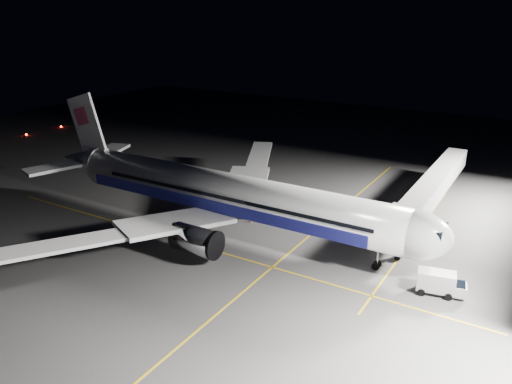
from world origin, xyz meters
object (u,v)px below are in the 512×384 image
Objects in this scene: safety_cone_b at (251,220)px; service_truck at (441,283)px; safety_cone_a at (205,205)px; safety_cone_c at (225,213)px; jet_bridge at (431,189)px; airliner at (222,194)px; baggage_tug at (292,192)px.

service_truck is at bearing -12.29° from safety_cone_b.
safety_cone_b is (8.86, -1.17, 0.02)m from safety_cone_a.
safety_cone_c is at bearing 157.74° from service_truck.
jet_bridge is 64.16× the size of safety_cone_a.
safety_cone_c is at bearing 122.49° from airliner.
jet_bridge is 21.10m from baggage_tug.
airliner is 11.73× the size of service_truck.
airliner is at bearing -36.77° from safety_cone_a.
baggage_tug is at bearing 48.96° from safety_cone_a.
jet_bridge reaches higher than safety_cone_c.
service_truck is 9.10× the size of safety_cone_b.
safety_cone_a is 8.94m from safety_cone_b.
safety_cone_a is (-9.35, -10.74, -0.57)m from baggage_tug.
airliner reaches higher than baggage_tug.
airliner is 1.79× the size of jet_bridge.
jet_bridge is at bearing 28.75° from safety_cone_c.
safety_cone_c reaches higher than safety_cone_b.
baggage_tug is 4.75× the size of safety_cone_a.
baggage_tug is 4.13× the size of safety_cone_c.
airliner is 6.60m from safety_cone_b.
baggage_tug is 11.94m from safety_cone_b.
service_truck is at bearing -11.14° from safety_cone_a.
baggage_tug is 12.92m from safety_cone_c.
safety_cone_b is at bearing -146.37° from jet_bridge.
jet_bridge is 25.74m from safety_cone_b.
service_truck is 9.77× the size of safety_cone_a.
airliner is 29.31m from jet_bridge.
jet_bridge is 55.84× the size of safety_cone_c.
jet_bridge reaches higher than baggage_tug.
safety_cone_a is at bearing 157.20° from service_truck.
service_truck is 2.06× the size of baggage_tug.
safety_cone_a is at bearing 164.97° from safety_cone_c.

